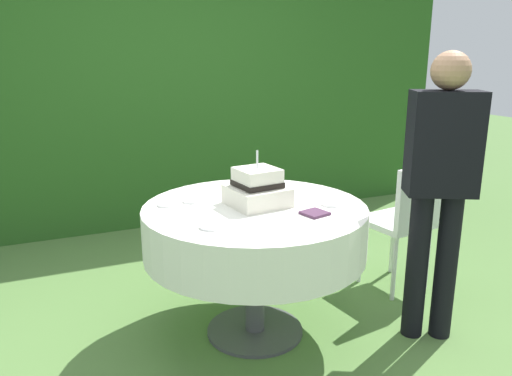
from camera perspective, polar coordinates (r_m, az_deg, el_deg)
The scene contains 11 objects.
ground_plane at distance 3.06m, azimuth -0.13°, elevation -16.03°, with size 20.00×20.00×0.00m, color #547A3D.
foliage_hedge at distance 4.90m, azimuth -11.34°, elevation 11.20°, with size 5.97×0.57×2.55m, color #28561E.
cake_table at distance 2.79m, azimuth -0.13°, elevation -4.80°, with size 1.23×1.23×0.77m.
wedding_cake at distance 2.74m, azimuth 0.16°, elevation -0.09°, with size 0.33×0.33×0.31m.
serving_plate_near at distance 2.80m, azimuth -10.13°, elevation -1.86°, with size 0.11×0.11×0.01m, color white.
serving_plate_far at distance 2.42m, azimuth -5.11°, elevation -4.41°, with size 0.11×0.11×0.01m, color white.
serving_plate_left at distance 2.84m, azimuth -7.29°, elevation -1.46°, with size 0.11×0.11×0.01m, color white.
serving_plate_right at distance 2.79m, azimuth 8.55°, elevation -1.81°, with size 0.11×0.11×0.01m, color white.
napkin_stack at distance 2.62m, azimuth 6.72°, elevation -2.87°, with size 0.12×0.12×0.01m, color #4C2D47.
garden_chair at distance 3.48m, azimuth 16.69°, elevation -2.99°, with size 0.45×0.45×0.89m.
standing_person at distance 2.85m, azimuth 20.25°, elevation 0.89°, with size 0.41×0.34×1.60m.
Camera 1 is at (-1.03, -2.41, 1.59)m, focal length 35.07 mm.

